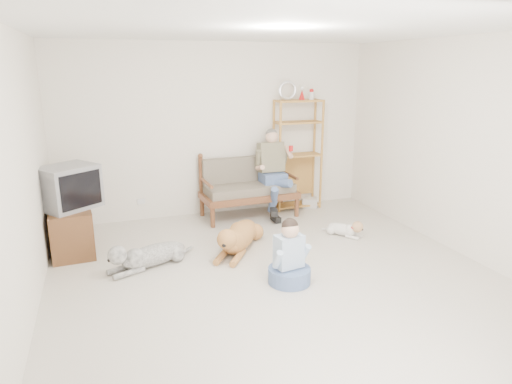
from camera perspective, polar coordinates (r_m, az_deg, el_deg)
name	(u,v)px	position (r m, az deg, el deg)	size (l,w,h in m)	color
floor	(281,283)	(5.19, 3.16, -11.27)	(5.50, 5.50, 0.00)	beige
ceiling	(285,26)	(4.65, 3.68, 19.96)	(5.50, 5.50, 0.00)	white
wall_back	(217,130)	(7.32, -4.87, 7.68)	(5.00, 5.00, 0.00)	silver
wall_front	(498,275)	(2.54, 27.96, -9.16)	(5.00, 5.00, 0.00)	silver
wall_left	(15,184)	(4.46, -27.87, 0.90)	(5.50, 5.50, 0.00)	silver
wall_right	(474,150)	(6.13, 25.64, 4.71)	(5.50, 5.50, 0.00)	silver
loveseat	(248,186)	(7.29, -1.03, 0.78)	(1.53, 0.77, 0.95)	brown
man	(274,178)	(7.19, 2.28, 1.79)	(0.53, 0.75, 1.22)	slate
etagere	(297,154)	(7.63, 5.21, 4.80)	(0.81, 0.35, 2.12)	#BB893B
book_stack	(309,203)	(7.86, 6.68, -1.32)	(0.25, 0.18, 0.16)	silver
tv_stand	(71,230)	(6.36, -22.11, -4.37)	(0.56, 0.93, 0.60)	brown
crt_tv	(69,187)	(6.17, -22.37, 0.57)	(0.83, 0.80, 0.54)	slate
wall_outlet	(141,201)	(7.33, -14.16, -1.14)	(0.12, 0.02, 0.08)	silver
golden_retriever	(238,237)	(5.98, -2.30, -5.67)	(0.89, 1.27, 0.44)	#BF7E42
shaggy_dog	(146,256)	(5.65, -13.56, -7.74)	(1.14, 0.59, 0.36)	silver
terrier	(346,229)	(6.61, 11.23, -4.55)	(0.44, 0.57, 0.25)	silver
child	(289,260)	(5.10, 4.19, -8.44)	(0.48, 0.48, 0.75)	slate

